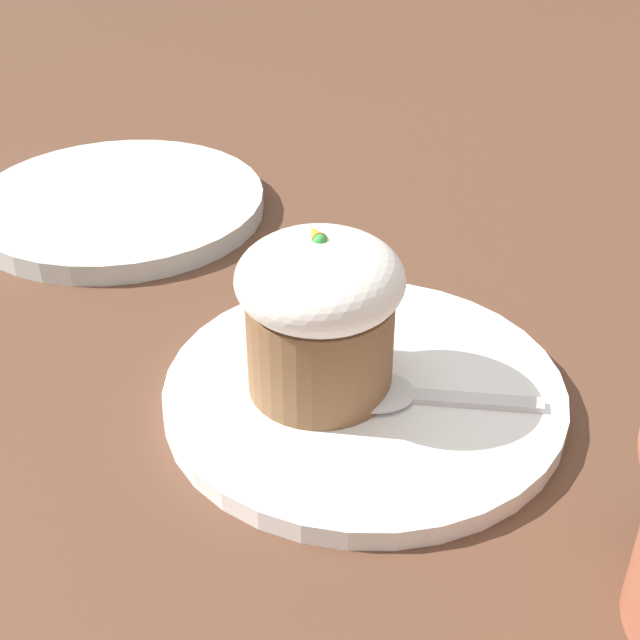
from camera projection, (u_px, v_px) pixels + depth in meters
The scene contains 5 objects.
ground_plane at pixel (364, 400), 0.51m from camera, with size 4.00×4.00×0.00m, color #513323.
dessert_plate at pixel (364, 392), 0.51m from camera, with size 0.23×0.23×0.01m.
carrot_cake at pixel (320, 312), 0.48m from camera, with size 0.09×0.09×0.10m.
spoon at pixel (389, 393), 0.49m from camera, with size 0.07×0.12×0.01m.
side_plate at pixel (120, 204), 0.71m from camera, with size 0.23×0.23×0.02m.
Camera 1 is at (-0.38, 0.14, 0.32)m, focal length 50.00 mm.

